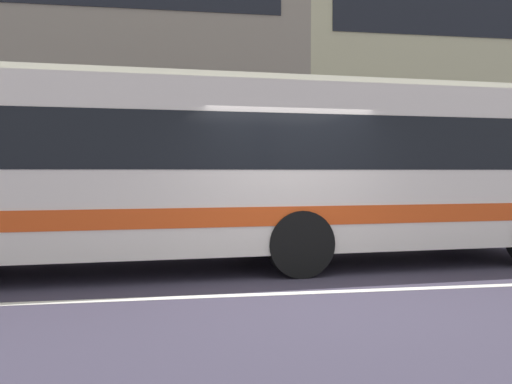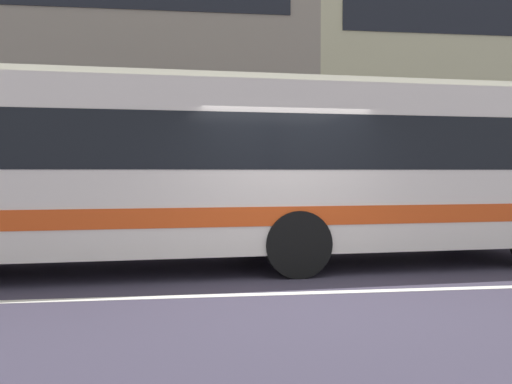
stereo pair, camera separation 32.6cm
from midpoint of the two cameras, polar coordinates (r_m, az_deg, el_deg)
name	(u,v)px [view 1 (the left image)]	position (r m, az deg, el deg)	size (l,w,h in m)	color
ground_plane	(308,293)	(7.13, 4.14, -10.59)	(160.00, 160.00, 0.00)	#383345
lane_centre_line	(308,293)	(7.12, 4.14, -10.56)	(60.00, 0.16, 0.01)	silver
apartment_block_right	(479,62)	(26.92, 22.19, 12.60)	(18.44, 10.22, 13.00)	#C0BC91
transit_bus	(237,166)	(8.97, -3.02, 2.81)	(11.76, 3.30, 3.03)	silver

